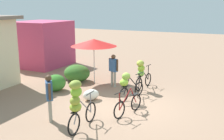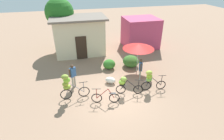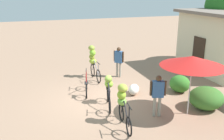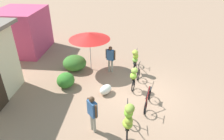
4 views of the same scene
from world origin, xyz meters
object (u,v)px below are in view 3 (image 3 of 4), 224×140
object	(u,v)px
person_vendor	(119,59)
person_bystander	(158,92)
produce_sack	(134,89)
bicycle_near_pile	(86,86)
bicycle_center_loaded	(109,88)
market_umbrella	(193,61)
bicycle_leftmost	(93,59)
bicycle_by_shop	(123,101)
building_low	(219,42)

from	to	relation	value
person_vendor	person_bystander	bearing A→B (deg)	-2.62
produce_sack	bicycle_near_pile	bearing A→B (deg)	-111.18
bicycle_center_loaded	person_bystander	bearing A→B (deg)	41.67
market_umbrella	person_bystander	world-z (taller)	market_umbrella
market_umbrella	person_bystander	distance (m)	1.59
bicycle_leftmost	bicycle_by_shop	distance (m)	4.91
market_umbrella	bicycle_by_shop	size ratio (longest dim) A/B	1.41
bicycle_leftmost	bicycle_center_loaded	world-z (taller)	bicycle_leftmost
market_umbrella	bicycle_by_shop	world-z (taller)	market_umbrella
bicycle_leftmost	bicycle_by_shop	size ratio (longest dim) A/B	1.08
market_umbrella	person_vendor	xyz separation A→B (m)	(-4.70, -0.95, -1.05)
person_vendor	person_bystander	world-z (taller)	person_vendor
bicycle_by_shop	person_vendor	xyz separation A→B (m)	(-4.60, 1.56, 0.13)
building_low	produce_sack	xyz separation A→B (m)	(1.46, -5.64, -1.46)
bicycle_leftmost	bicycle_center_loaded	xyz separation A→B (m)	(3.29, -0.25, -0.28)
building_low	bicycle_by_shop	bearing A→B (deg)	-62.37
building_low	market_umbrella	distance (m)	5.89
market_umbrella	person_bystander	xyz separation A→B (m)	(-0.22, -1.15, -1.07)
person_vendor	person_bystander	size ratio (longest dim) A/B	1.02
bicycle_leftmost	bicycle_by_shop	xyz separation A→B (m)	(4.90, -0.28, -0.15)
building_low	produce_sack	size ratio (longest dim) A/B	6.70
building_low	market_umbrella	bearing A→B (deg)	-50.08
bicycle_near_pile	produce_sack	distance (m)	2.07
bicycle_leftmost	person_bystander	world-z (taller)	bicycle_leftmost
produce_sack	market_umbrella	bearing A→B (deg)	26.02
bicycle_center_loaded	bicycle_by_shop	size ratio (longest dim) A/B	1.03
bicycle_near_pile	bicycle_center_loaded	xyz separation A→B (m)	(1.35, 0.58, 0.35)
market_umbrella	bicycle_center_loaded	distance (m)	3.28
market_umbrella	produce_sack	distance (m)	3.13
produce_sack	bicycle_center_loaded	bearing A→B (deg)	-65.94
bicycle_center_loaded	person_vendor	xyz separation A→B (m)	(-2.99, 1.53, 0.27)
market_umbrella	bicycle_leftmost	distance (m)	5.57
bicycle_near_pile	bicycle_leftmost	bearing A→B (deg)	156.94
building_low	bicycle_near_pile	xyz separation A→B (m)	(0.72, -7.56, -1.33)
bicycle_by_shop	market_umbrella	bearing A→B (deg)	87.76
person_vendor	market_umbrella	bearing A→B (deg)	11.40
building_low	bicycle_by_shop	xyz separation A→B (m)	(3.67, -7.02, -0.85)
bicycle_near_pile	person_bystander	distance (m)	3.47
market_umbrella	produce_sack	size ratio (longest dim) A/B	3.20
market_umbrella	bicycle_near_pile	world-z (taller)	market_umbrella
bicycle_leftmost	person_vendor	world-z (taller)	bicycle_leftmost
bicycle_by_shop	person_bystander	distance (m)	1.37
person_bystander	person_vendor	bearing A→B (deg)	177.38
building_low	bicycle_near_pile	world-z (taller)	building_low
bicycle_near_pile	person_vendor	distance (m)	2.74
bicycle_near_pile	market_umbrella	bearing A→B (deg)	44.99
person_bystander	produce_sack	bearing A→B (deg)	179.28
bicycle_leftmost	person_bystander	bearing A→B (deg)	12.66
bicycle_leftmost	produce_sack	bearing A→B (deg)	22.24
bicycle_center_loaded	market_umbrella	bearing A→B (deg)	55.43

